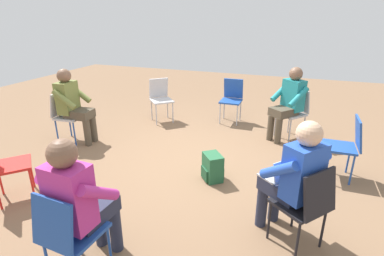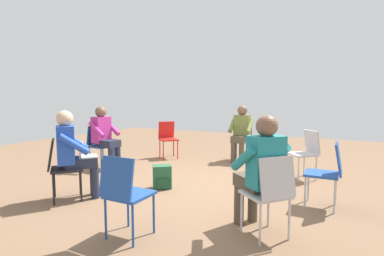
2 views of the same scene
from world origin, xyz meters
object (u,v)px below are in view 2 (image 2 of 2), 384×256
object	(u,v)px
chair_southeast	(61,165)
person_with_laptop	(74,150)
chair_northeast	(270,190)
person_in_olive	(241,130)
backpack_near_laptop_user	(162,178)
chair_south	(99,143)
chair_west	(243,138)
person_in_teal	(260,167)
chair_east	(125,191)
chair_northwest	(306,151)
chair_southwest	(168,137)
chair_north	(328,170)
person_in_magenta	(105,134)

from	to	relation	value
chair_southeast	person_with_laptop	world-z (taller)	person_with_laptop
chair_northeast	person_in_olive	xyz separation A→B (m)	(-3.41, -1.49, 0.20)
chair_southeast	backpack_near_laptop_user	xyz separation A→B (m)	(-1.12, 0.90, -0.34)
chair_south	chair_west	size ratio (longest dim) A/B	1.00
chair_south	person_in_teal	size ratio (longest dim) A/B	0.69
chair_east	chair_northwest	size ratio (longest dim) A/B	1.00
chair_south	chair_southwest	distance (m)	1.65
chair_southeast	chair_east	distance (m)	1.61
person_in_olive	person_in_teal	world-z (taller)	same
chair_southwest	chair_southeast	bearing A→B (deg)	48.38
chair_north	person_in_teal	world-z (taller)	person_in_teal
chair_west	backpack_near_laptop_user	world-z (taller)	chair_west
backpack_near_laptop_user	person_in_teal	bearing A→B (deg)	65.82
chair_south	chair_southwest	xyz separation A→B (m)	(-1.50, 0.68, 0.00)
chair_north	chair_east	bearing A→B (deg)	137.27
chair_northeast	chair_northwest	xyz separation A→B (m)	(-2.55, -0.01, 0.00)
chair_west	chair_northwest	size ratio (longest dim) A/B	1.00
person_with_laptop	person_in_magenta	distance (m)	1.85
person_with_laptop	chair_northwest	bearing A→B (deg)	83.48
chair_southeast	person_in_magenta	distance (m)	1.92
chair_west	chair_southwest	distance (m)	1.75
chair_north	person_in_teal	xyz separation A→B (m)	(1.10, -0.57, 0.20)
chair_east	backpack_near_laptop_user	world-z (taller)	chair_east
chair_southeast	person_in_teal	world-z (taller)	person_in_teal
chair_north	person_in_magenta	size ratio (longest dim) A/B	0.69
person_with_laptop	person_in_olive	bearing A→B (deg)	109.98
chair_east	person_in_magenta	size ratio (longest dim) A/B	0.69
chair_west	person_in_olive	bearing A→B (deg)	90.00
chair_northeast	backpack_near_laptop_user	xyz separation A→B (m)	(-0.90, -1.89, -0.34)
person_with_laptop	person_in_olive	distance (m)	3.70
chair_southeast	chair_east	xyz separation A→B (m)	(0.47, 1.54, 0.00)
chair_northwest	chair_southwest	bearing A→B (deg)	39.55
chair_northeast	person_in_magenta	world-z (taller)	person_in_magenta
chair_south	chair_northwest	distance (m)	3.96
chair_northwest	backpack_near_laptop_user	size ratio (longest dim) A/B	2.36
chair_northeast	chair_southwest	size ratio (longest dim) A/B	1.00
chair_southwest	chair_east	bearing A→B (deg)	69.31
person_in_olive	backpack_near_laptop_user	xyz separation A→B (m)	(2.51, -0.40, -0.54)
chair_north	person_in_teal	size ratio (longest dim) A/B	0.69
chair_northeast	person_in_olive	bearing A→B (deg)	63.41
chair_southeast	chair_east	bearing A→B (deg)	21.99
chair_southwest	person_in_olive	size ratio (longest dim) A/B	0.69
chair_southeast	person_with_laptop	xyz separation A→B (m)	(-0.13, 0.11, 0.20)
chair_southwest	person_with_laptop	world-z (taller)	person_with_laptop
person_in_olive	person_in_teal	xyz separation A→B (m)	(3.31, 1.36, 0.00)
chair_southwest	chair_west	bearing A→B (deg)	151.51
chair_northwest	person_in_magenta	bearing A→B (deg)	63.97
chair_southwest	chair_northwest	bearing A→B (deg)	124.00
chair_north	person_with_laptop	xyz separation A→B (m)	(1.29, -3.13, 0.20)
person_with_laptop	chair_east	bearing A→B (deg)	16.18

